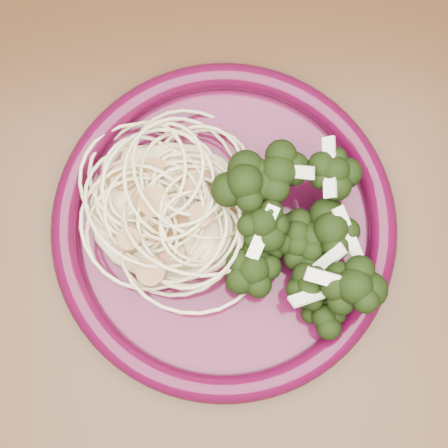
% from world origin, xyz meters
% --- Properties ---
extents(dining_table, '(1.20, 0.80, 0.75)m').
position_xyz_m(dining_table, '(0.00, 0.00, 0.65)').
color(dining_table, '#472814').
rests_on(dining_table, ground).
extents(dinner_plate, '(0.37, 0.37, 0.02)m').
position_xyz_m(dinner_plate, '(0.01, -0.04, 0.76)').
color(dinner_plate, '#460B25').
rests_on(dinner_plate, dining_table).
extents(spaghetti_pile, '(0.17, 0.16, 0.03)m').
position_xyz_m(spaghetti_pile, '(-0.03, -0.02, 0.77)').
color(spaghetti_pile, beige).
rests_on(spaghetti_pile, dinner_plate).
extents(scallop_cluster, '(0.15, 0.15, 0.04)m').
position_xyz_m(scallop_cluster, '(-0.03, -0.02, 0.81)').
color(scallop_cluster, '#A3713F').
rests_on(scallop_cluster, spaghetti_pile).
extents(broccoli_pile, '(0.14, 0.18, 0.05)m').
position_xyz_m(broccoli_pile, '(0.07, -0.06, 0.78)').
color(broccoli_pile, black).
rests_on(broccoli_pile, dinner_plate).
extents(onion_garnish, '(0.10, 0.12, 0.05)m').
position_xyz_m(onion_garnish, '(0.07, -0.06, 0.82)').
color(onion_garnish, white).
rests_on(onion_garnish, broccoli_pile).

